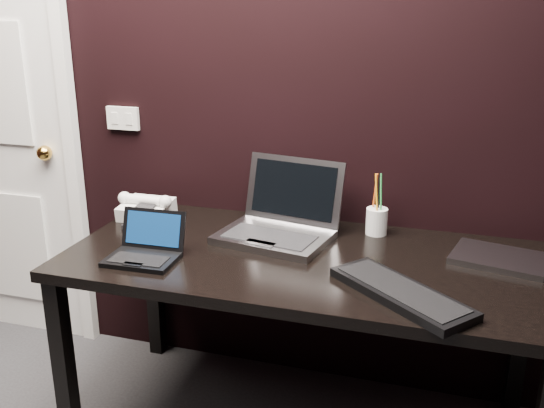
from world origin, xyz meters
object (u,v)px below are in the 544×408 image
(silver_laptop, at_px, (279,224))
(pen_cup, at_px, (377,220))
(desk, at_px, (303,276))
(netbook, at_px, (145,250))
(closed_laptop, at_px, (499,258))
(mobile_phone, at_px, (130,221))
(ext_keyboard, at_px, (401,293))
(desk_phone, at_px, (146,208))

(silver_laptop, height_order, pen_cup, silver_laptop)
(desk, bearing_deg, silver_laptop, 131.28)
(netbook, height_order, silver_laptop, silver_laptop)
(closed_laptop, distance_m, mobile_phone, 1.40)
(netbook, bearing_deg, silver_laptop, 41.16)
(ext_keyboard, xyz_separation_m, pen_cup, (-0.15, 0.52, 0.04))
(desk_phone, bearing_deg, pen_cup, 5.79)
(ext_keyboard, bearing_deg, mobile_phone, 165.03)
(desk, height_order, desk_phone, desk_phone)
(desk, xyz_separation_m, mobile_phone, (-0.73, 0.07, 0.11))
(closed_laptop, distance_m, pen_cup, 0.47)
(netbook, bearing_deg, mobile_phone, 128.46)
(desk, distance_m, pen_cup, 0.39)
(desk_phone, relative_size, pen_cup, 0.99)
(desk, bearing_deg, netbook, -160.49)
(silver_laptop, relative_size, mobile_phone, 5.34)
(closed_laptop, bearing_deg, mobile_phone, -176.48)
(ext_keyboard, bearing_deg, silver_laptop, 142.65)
(mobile_phone, bearing_deg, desk_phone, 89.37)
(netbook, bearing_deg, desk, 19.51)
(silver_laptop, xyz_separation_m, ext_keyboard, (0.50, -0.38, -0.04))
(pen_cup, bearing_deg, desk_phone, -174.21)
(netbook, distance_m, silver_laptop, 0.52)
(closed_laptop, bearing_deg, silver_laptop, 179.81)
(desk, distance_m, desk_phone, 0.77)
(ext_keyboard, height_order, pen_cup, pen_cup)
(silver_laptop, distance_m, pen_cup, 0.38)
(ext_keyboard, distance_m, desk_phone, 1.17)
(netbook, bearing_deg, ext_keyboard, -2.44)
(ext_keyboard, relative_size, closed_laptop, 1.35)
(desk, xyz_separation_m, pen_cup, (0.22, 0.29, 0.13))
(silver_laptop, relative_size, desk_phone, 1.91)
(ext_keyboard, bearing_deg, closed_laptop, 51.22)
(desk, height_order, closed_laptop, closed_laptop)
(silver_laptop, height_order, mobile_phone, silver_laptop)
(ext_keyboard, distance_m, pen_cup, 0.54)
(silver_laptop, distance_m, desk_phone, 0.59)
(desk_phone, xyz_separation_m, mobile_phone, (-0.00, -0.13, -0.01))
(ext_keyboard, height_order, mobile_phone, mobile_phone)
(mobile_phone, bearing_deg, netbook, -51.54)
(desk, bearing_deg, mobile_phone, 174.76)
(desk_phone, bearing_deg, ext_keyboard, -21.21)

